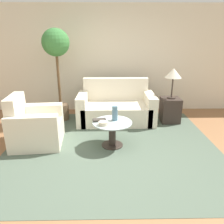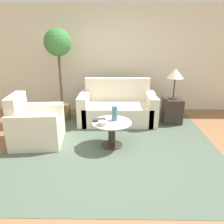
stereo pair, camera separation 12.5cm
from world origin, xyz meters
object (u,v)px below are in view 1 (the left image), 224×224
(armchair, at_px, (34,128))
(bowl, at_px, (103,123))
(sofa_main, at_px, (116,108))
(book_stack, at_px, (99,120))
(coffee_table, at_px, (112,131))
(table_lamp, at_px, (173,74))
(vase, at_px, (115,113))
(potted_plant, at_px, (57,56))

(armchair, xyz_separation_m, bowl, (1.25, -0.26, 0.19))
(sofa_main, xyz_separation_m, book_stack, (-0.33, -1.22, 0.18))
(bowl, bearing_deg, armchair, 168.28)
(coffee_table, xyz_separation_m, book_stack, (-0.22, 0.05, 0.18))
(table_lamp, distance_m, vase, 1.75)
(armchair, distance_m, table_lamp, 3.04)
(sofa_main, relative_size, potted_plant, 0.84)
(sofa_main, bearing_deg, bowl, -100.54)
(armchair, height_order, bowl, armchair)
(armchair, height_order, potted_plant, potted_plant)
(coffee_table, height_order, potted_plant, potted_plant)
(bowl, bearing_deg, potted_plant, 124.57)
(armchair, bearing_deg, bowl, -106.65)
(potted_plant, xyz_separation_m, vase, (1.22, -1.25, -0.87))
(armchair, relative_size, coffee_table, 1.32)
(potted_plant, relative_size, vase, 7.83)
(table_lamp, bearing_deg, vase, -140.27)
(table_lamp, xyz_separation_m, bowl, (-1.49, -1.29, -0.60))
(potted_plant, distance_m, vase, 1.95)
(armchair, xyz_separation_m, coffee_table, (1.41, -0.12, -0.01))
(sofa_main, distance_m, book_stack, 1.28)
(armchair, bearing_deg, sofa_main, -57.79)
(sofa_main, height_order, table_lamp, table_lamp)
(bowl, xyz_separation_m, book_stack, (-0.07, 0.19, -0.01))
(armchair, relative_size, bowl, 5.69)
(vase, bearing_deg, table_lamp, 39.73)
(sofa_main, bearing_deg, coffee_table, -94.95)
(armchair, xyz_separation_m, table_lamp, (2.74, 1.03, 0.79))
(sofa_main, bearing_deg, armchair, -142.87)
(coffee_table, distance_m, bowl, 0.28)
(sofa_main, height_order, bowl, sofa_main)
(potted_plant, relative_size, bowl, 12.63)
(bowl, bearing_deg, sofa_main, 79.46)
(bowl, relative_size, book_stack, 0.67)
(book_stack, bearing_deg, sofa_main, 63.81)
(vase, relative_size, book_stack, 1.08)
(vase, xyz_separation_m, bowl, (-0.20, -0.22, -0.10))
(coffee_table, xyz_separation_m, table_lamp, (1.33, 1.15, 0.80))
(sofa_main, height_order, book_stack, sofa_main)
(armchair, xyz_separation_m, potted_plant, (0.24, 1.21, 1.15))
(sofa_main, xyz_separation_m, armchair, (-1.52, -1.15, 0.00))
(table_lamp, bearing_deg, potted_plant, 175.90)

